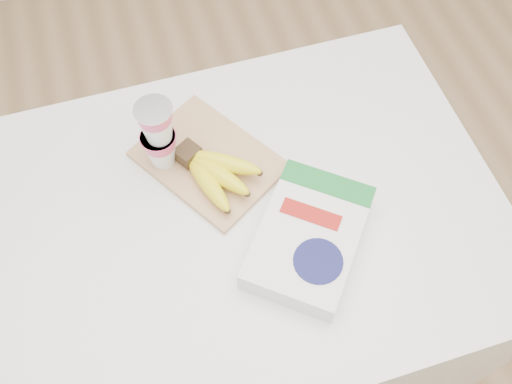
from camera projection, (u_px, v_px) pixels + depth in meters
room at (197, 89)px, 0.84m from camera, size 4.00×4.00×4.00m
table at (225, 295)px, 1.61m from camera, size 1.24×0.83×0.93m
cutting_board at (209, 160)px, 1.27m from camera, size 0.35×0.37×0.02m
bananas at (214, 172)px, 1.22m from camera, size 0.18×0.20×0.06m
yogurt_stack at (158, 134)px, 1.18m from camera, size 0.08×0.08×0.18m
cereal_box at (309, 237)px, 1.15m from camera, size 0.33×0.35×0.06m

